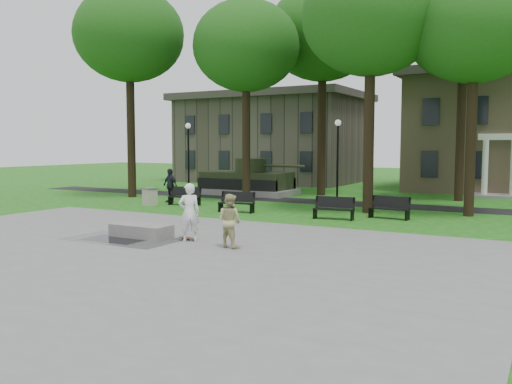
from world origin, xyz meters
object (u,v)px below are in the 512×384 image
Objects in this scene: friend_watching at (230,221)px; park_bench_0 at (185,195)px; concrete_block at (141,231)px; trash_bin at (150,197)px; skateboarder at (189,212)px.

friend_watching is 12.80m from park_bench_0.
trash_bin is (-6.44, 8.12, 0.24)m from concrete_block.
skateboarder is (2.05, 0.08, 0.77)m from concrete_block.
skateboarder is at bearing -43.43° from trash_bin.
concrete_block is at bearing -41.34° from skateboarder.
concrete_block is 1.10× the size of skateboarder.
park_bench_0 is at bearing -38.71° from friend_watching.
trash_bin reaches higher than concrete_block.
concrete_block is 2.29× the size of trash_bin.
concrete_block is at bearing 6.13° from friend_watching.
skateboarder reaches higher than park_bench_0.
park_bench_0 is at bearing -96.32° from skateboarder.
trash_bin is at bearing -155.20° from park_bench_0.
skateboarder is 2.07× the size of trash_bin.
park_bench_0 reaches higher than concrete_block.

